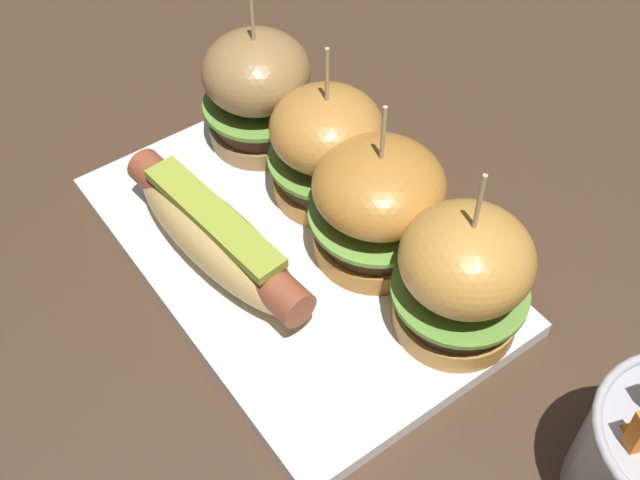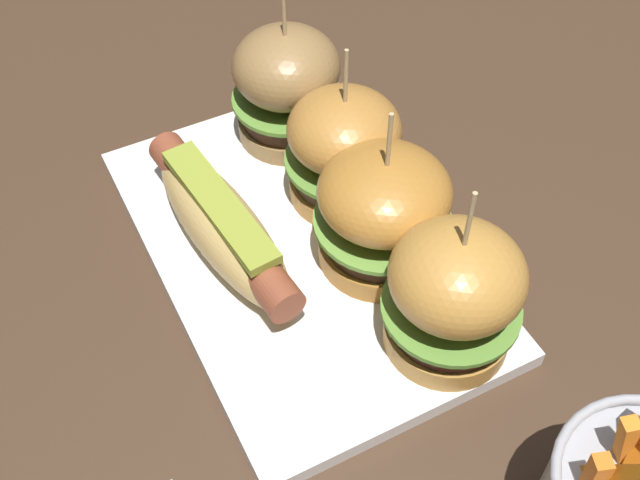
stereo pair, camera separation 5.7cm
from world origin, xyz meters
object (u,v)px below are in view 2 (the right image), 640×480
at_px(platter_main, 300,250).
at_px(slider_far_right, 454,293).
at_px(slider_center_right, 383,211).
at_px(slider_far_left, 287,85).
at_px(slider_center_left, 344,148).
at_px(hot_dog, 222,223).

height_order(platter_main, slider_far_right, slider_far_right).
distance_m(platter_main, slider_center_right, 0.08).
bearing_deg(slider_far_left, slider_center_left, 4.88).
relative_size(slider_far_left, slider_far_right, 0.99).
distance_m(hot_dog, slider_center_right, 0.12).
xyz_separation_m(platter_main, slider_center_right, (0.04, 0.05, 0.06)).
distance_m(slider_far_left, slider_far_right, 0.24).
height_order(platter_main, slider_center_left, slider_center_left).
bearing_deg(slider_center_left, hot_dog, -85.05).
bearing_deg(platter_main, slider_center_left, 121.68).
xyz_separation_m(platter_main, slider_far_left, (-0.12, 0.05, 0.06)).
distance_m(hot_dog, slider_far_left, 0.14).
height_order(hot_dog, slider_center_right, slider_center_right).
bearing_deg(hot_dog, slider_far_left, 133.48).
xyz_separation_m(platter_main, slider_center_left, (-0.03, 0.06, 0.06)).
relative_size(platter_main, slider_center_left, 2.38).
distance_m(platter_main, slider_center_left, 0.09).
height_order(slider_far_left, slider_far_right, same).
distance_m(slider_center_right, slider_far_right, 0.09).
relative_size(platter_main, hot_dog, 1.73).
bearing_deg(hot_dog, slider_center_left, 94.95).
height_order(platter_main, hot_dog, hot_dog).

